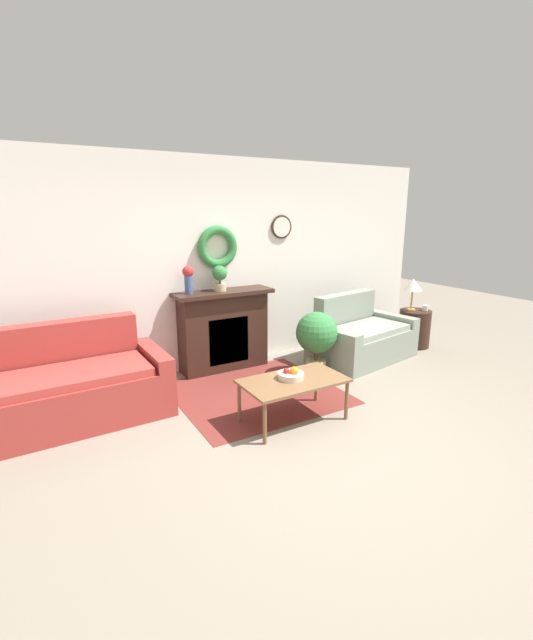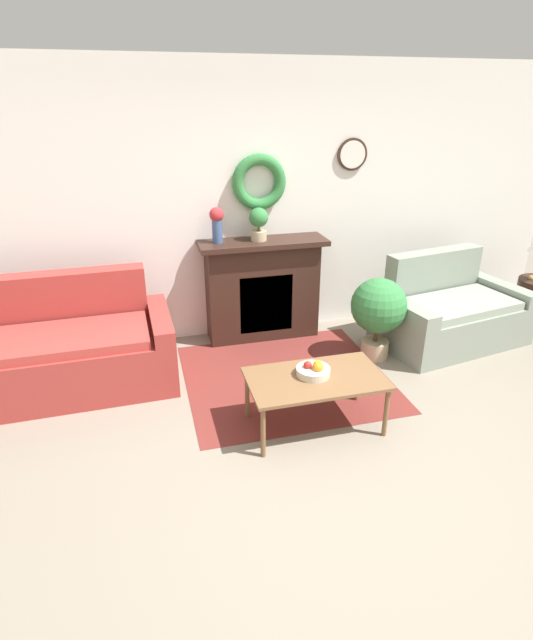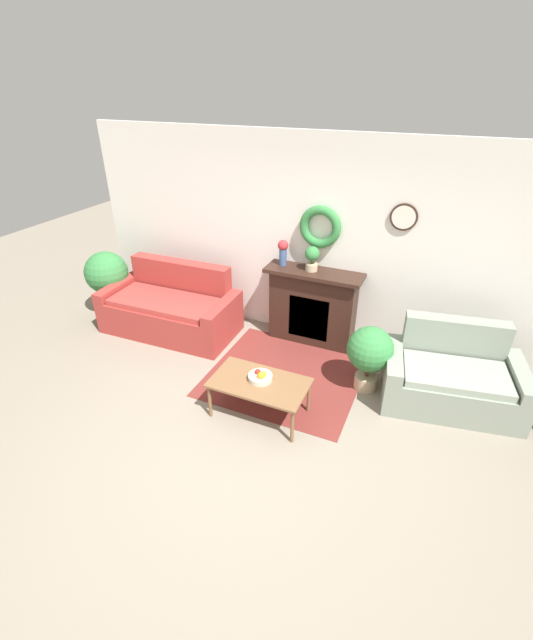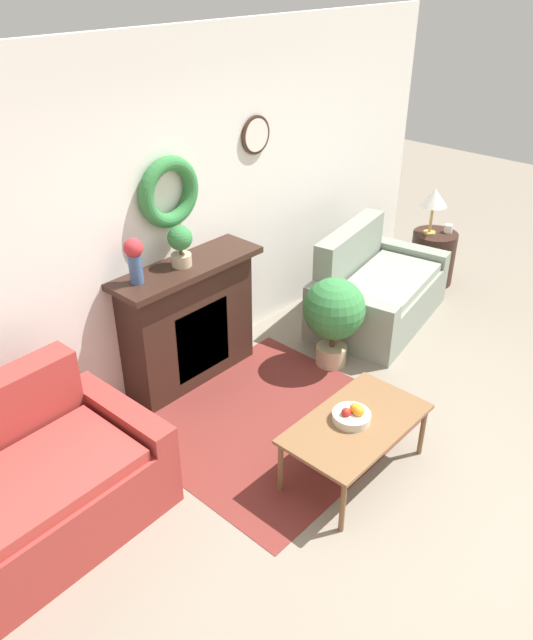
{
  "view_description": "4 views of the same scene",
  "coord_description": "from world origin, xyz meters",
  "px_view_note": "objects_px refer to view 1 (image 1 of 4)",
  "views": [
    {
      "loc": [
        -2.22,
        -2.6,
        2.04
      ],
      "look_at": [
        0.13,
        1.44,
        0.84
      ],
      "focal_mm": 24.0,
      "sensor_mm": 36.0,
      "label": 1
    },
    {
      "loc": [
        -1.2,
        -2.37,
        2.34
      ],
      "look_at": [
        -0.26,
        1.21,
        0.69
      ],
      "focal_mm": 28.0,
      "sensor_mm": 36.0,
      "label": 2
    },
    {
      "loc": [
        1.49,
        -2.6,
        3.23
      ],
      "look_at": [
        -0.26,
        1.36,
        0.76
      ],
      "focal_mm": 24.0,
      "sensor_mm": 36.0,
      "label": 3
    },
    {
      "loc": [
        -2.79,
        -1.07,
        3.11
      ],
      "look_at": [
        -0.0,
        1.48,
        0.88
      ],
      "focal_mm": 35.0,
      "sensor_mm": 36.0,
      "label": 4
    }
  ],
  "objects_px": {
    "side_table_by_loveseat": "(414,328)",
    "vase_on_mantel_left": "(188,277)",
    "couch_left": "(68,388)",
    "loveseat_right": "(360,337)",
    "mug": "(425,308)",
    "potted_plant_on_mantel": "(220,277)",
    "table_lamp": "(413,285)",
    "potted_plant_floor_by_loveseat": "(317,335)",
    "coffee_table": "(293,383)",
    "fruit_bowl": "(291,374)",
    "fireplace": "(224,330)"
  },
  "relations": [
    {
      "from": "fireplace",
      "to": "side_table_by_loveseat",
      "type": "height_order",
      "value": "fireplace"
    },
    {
      "from": "side_table_by_loveseat",
      "to": "potted_plant_on_mantel",
      "type": "bearing_deg",
      "value": 168.98
    },
    {
      "from": "fruit_bowl",
      "to": "table_lamp",
      "type": "relative_size",
      "value": 0.53
    },
    {
      "from": "mug",
      "to": "potted_plant_on_mantel",
      "type": "bearing_deg",
      "value": 167.88
    },
    {
      "from": "side_table_by_loveseat",
      "to": "fireplace",
      "type": "bearing_deg",
      "value": 168.56
    },
    {
      "from": "coffee_table",
      "to": "table_lamp",
      "type": "height_order",
      "value": "table_lamp"
    },
    {
      "from": "couch_left",
      "to": "mug",
      "type": "bearing_deg",
      "value": -3.29
    },
    {
      "from": "mug",
      "to": "loveseat_right",
      "type": "bearing_deg",
      "value": 175.87
    },
    {
      "from": "coffee_table",
      "to": "fruit_bowl",
      "type": "bearing_deg",
      "value": 98.58
    },
    {
      "from": "couch_left",
      "to": "vase_on_mantel_left",
      "type": "distance_m",
      "value": 1.83
    },
    {
      "from": "mug",
      "to": "potted_plant_floor_by_loveseat",
      "type": "bearing_deg",
      "value": -177.7
    },
    {
      "from": "couch_left",
      "to": "fruit_bowl",
      "type": "relative_size",
      "value": 7.45
    },
    {
      "from": "fireplace",
      "to": "potted_plant_floor_by_loveseat",
      "type": "height_order",
      "value": "fireplace"
    },
    {
      "from": "potted_plant_floor_by_loveseat",
      "to": "side_table_by_loveseat",
      "type": "bearing_deg",
      "value": 4.78
    },
    {
      "from": "fruit_bowl",
      "to": "mug",
      "type": "xyz_separation_m",
      "value": [
        3.06,
        0.97,
        0.13
      ]
    },
    {
      "from": "couch_left",
      "to": "loveseat_right",
      "type": "bearing_deg",
      "value": -2.51
    },
    {
      "from": "side_table_by_loveseat",
      "to": "vase_on_mantel_left",
      "type": "xyz_separation_m",
      "value": [
        -3.38,
        0.6,
        0.97
      ]
    },
    {
      "from": "loveseat_right",
      "to": "vase_on_mantel_left",
      "type": "distance_m",
      "value": 2.55
    },
    {
      "from": "vase_on_mantel_left",
      "to": "loveseat_right",
      "type": "bearing_deg",
      "value": -14.57
    },
    {
      "from": "side_table_by_loveseat",
      "to": "vase_on_mantel_left",
      "type": "distance_m",
      "value": 3.57
    },
    {
      "from": "potted_plant_on_mantel",
      "to": "potted_plant_floor_by_loveseat",
      "type": "relative_size",
      "value": 0.4
    },
    {
      "from": "table_lamp",
      "to": "potted_plant_floor_by_loveseat",
      "type": "relative_size",
      "value": 0.6
    },
    {
      "from": "side_table_by_loveseat",
      "to": "couch_left",
      "type": "bearing_deg",
      "value": 179.25
    },
    {
      "from": "loveseat_right",
      "to": "coffee_table",
      "type": "xyz_separation_m",
      "value": [
        -1.86,
        -1.09,
        0.09
      ]
    },
    {
      "from": "fireplace",
      "to": "vase_on_mantel_left",
      "type": "height_order",
      "value": "vase_on_mantel_left"
    },
    {
      "from": "loveseat_right",
      "to": "side_table_by_loveseat",
      "type": "relative_size",
      "value": 2.81
    },
    {
      "from": "mug",
      "to": "vase_on_mantel_left",
      "type": "relative_size",
      "value": 0.25
    },
    {
      "from": "fruit_bowl",
      "to": "table_lamp",
      "type": "bearing_deg",
      "value": 20.69
    },
    {
      "from": "coffee_table",
      "to": "potted_plant_on_mantel",
      "type": "height_order",
      "value": "potted_plant_on_mantel"
    },
    {
      "from": "fruit_bowl",
      "to": "mug",
      "type": "relative_size",
      "value": 3.0
    },
    {
      "from": "fireplace",
      "to": "fruit_bowl",
      "type": "distance_m",
      "value": 1.64
    },
    {
      "from": "fruit_bowl",
      "to": "fireplace",
      "type": "bearing_deg",
      "value": 89.15
    },
    {
      "from": "loveseat_right",
      "to": "table_lamp",
      "type": "relative_size",
      "value": 3.25
    },
    {
      "from": "mug",
      "to": "vase_on_mantel_left",
      "type": "distance_m",
      "value": 3.61
    },
    {
      "from": "fireplace",
      "to": "coffee_table",
      "type": "height_order",
      "value": "fireplace"
    },
    {
      "from": "side_table_by_loveseat",
      "to": "table_lamp",
      "type": "xyz_separation_m",
      "value": [
        -0.06,
        0.05,
        0.67
      ]
    },
    {
      "from": "mug",
      "to": "potted_plant_on_mantel",
      "type": "distance_m",
      "value": 3.21
    },
    {
      "from": "couch_left",
      "to": "potted_plant_on_mantel",
      "type": "distance_m",
      "value": 2.16
    },
    {
      "from": "vase_on_mantel_left",
      "to": "potted_plant_on_mantel",
      "type": "distance_m",
      "value": 0.41
    },
    {
      "from": "table_lamp",
      "to": "mug",
      "type": "height_order",
      "value": "table_lamp"
    },
    {
      "from": "couch_left",
      "to": "potted_plant_floor_by_loveseat",
      "type": "relative_size",
      "value": 2.36
    },
    {
      "from": "loveseat_right",
      "to": "coffee_table",
      "type": "bearing_deg",
      "value": -159.63
    },
    {
      "from": "fireplace",
      "to": "potted_plant_on_mantel",
      "type": "height_order",
      "value": "potted_plant_on_mantel"
    },
    {
      "from": "table_lamp",
      "to": "vase_on_mantel_left",
      "type": "xyz_separation_m",
      "value": [
        -3.32,
        0.55,
        0.3
      ]
    },
    {
      "from": "mug",
      "to": "side_table_by_loveseat",
      "type": "bearing_deg",
      "value": 142.13
    },
    {
      "from": "fireplace",
      "to": "mug",
      "type": "relative_size",
      "value": 14.96
    },
    {
      "from": "fireplace",
      "to": "loveseat_right",
      "type": "height_order",
      "value": "fireplace"
    },
    {
      "from": "fruit_bowl",
      "to": "table_lamp",
      "type": "height_order",
      "value": "table_lamp"
    },
    {
      "from": "coffee_table",
      "to": "vase_on_mantel_left",
      "type": "relative_size",
      "value": 2.98
    },
    {
      "from": "loveseat_right",
      "to": "fruit_bowl",
      "type": "bearing_deg",
      "value": -160.52
    }
  ]
}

